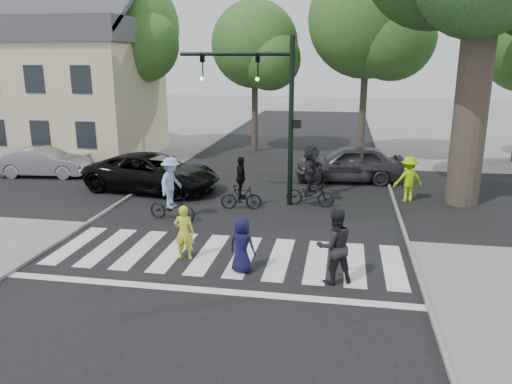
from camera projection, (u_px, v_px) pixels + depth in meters
The scene contains 23 objects.
ground at pixel (217, 270), 12.81m from camera, with size 120.00×120.00×0.00m, color gray.
road_stem at pixel (252, 212), 17.56m from camera, with size 10.00×70.00×0.01m, color black.
road_cross at pixel (265, 191), 20.41m from camera, with size 70.00×10.00×0.01m, color black.
curb_left at pixel (117, 204), 18.40m from camera, with size 0.10×70.00×0.10m, color gray.
curb_right at pixel (400, 219), 16.70m from camera, with size 0.10×70.00×0.10m, color gray.
crosswalk at pixel (223, 260), 13.43m from camera, with size 10.00×3.85×0.01m.
traffic_signal at pixel (268, 98), 17.63m from camera, with size 4.45×0.29×6.00m.
bg_tree_0 at pixel (52, 42), 28.73m from camera, with size 5.46×5.20×8.97m.
bg_tree_1 at pixel (130, 32), 27.26m from camera, with size 6.09×5.80×9.80m.
bg_tree_2 at pixel (259, 48), 27.40m from camera, with size 5.04×4.80×8.40m.
bg_tree_3 at pixel (374, 23), 24.80m from camera, with size 6.30×6.00×10.20m.
house at pixel (74, 86), 27.04m from camera, with size 8.40×8.10×8.82m.
pedestrian_woman at pixel (184, 232), 13.32m from camera, with size 0.55×0.36×1.51m, color gold.
pedestrian_child at pixel (242, 245), 12.52m from camera, with size 0.70×0.45×1.43m, color #111135.
pedestrian_adult at pixel (334, 246), 11.87m from camera, with size 0.91×0.71×1.86m, color black.
cyclist_left at pixel (172, 193), 16.49m from camera, with size 1.78×1.20×2.15m.
cyclist_mid at pixel (241, 188), 17.75m from camera, with size 1.51×0.93×1.91m.
cyclist_right at pixel (310, 179), 18.09m from camera, with size 1.84×1.71×2.25m.
car_suv at pixel (153, 173), 20.25m from camera, with size 2.53×5.48×1.52m, color black.
car_silver at pixel (44, 162), 22.78m from camera, with size 1.42×4.08×1.35m, color #9D9DA1.
car_grey at pixel (349, 163), 21.82m from camera, with size 1.89×4.70×1.60m, color #36353A.
bystander_hivis at pixel (408, 179), 18.73m from camera, with size 1.11×0.64×1.72m, color #9BE902.
bystander_dark at pixel (315, 169), 20.47m from camera, with size 0.62×0.40×1.69m, color black.
Camera 1 is at (3.05, -11.49, 5.26)m, focal length 35.00 mm.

